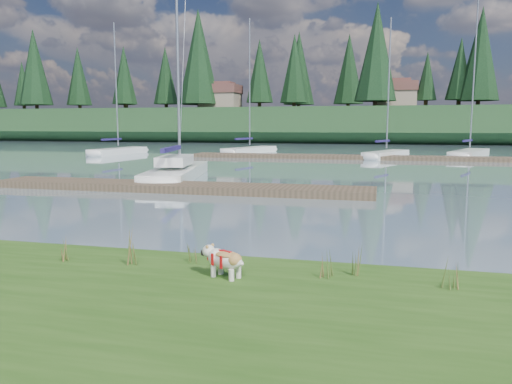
# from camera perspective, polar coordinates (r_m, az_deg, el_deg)

# --- Properties ---
(ground) EXTENTS (200.00, 200.00, 0.00)m
(ground) POSITION_cam_1_polar(r_m,az_deg,el_deg) (40.21, 8.20, 3.79)
(ground) COLOR #7E98A8
(ground) RESTS_ON ground
(ridge) EXTENTS (200.00, 20.00, 5.00)m
(ridge) POSITION_cam_1_polar(r_m,az_deg,el_deg) (83.01, 11.34, 7.43)
(ridge) COLOR #1A351A
(ridge) RESTS_ON ground
(bulldog) EXTENTS (0.79, 0.51, 0.47)m
(bulldog) POSITION_cam_1_polar(r_m,az_deg,el_deg) (7.77, -3.61, -7.62)
(bulldog) COLOR silver
(bulldog) RESTS_ON bank
(sailboat_main) EXTENTS (3.93, 9.94, 13.94)m
(sailboat_main) POSITION_cam_1_polar(r_m,az_deg,el_deg) (26.09, -8.72, 2.62)
(sailboat_main) COLOR silver
(sailboat_main) RESTS_ON ground
(dock_near) EXTENTS (16.00, 2.00, 0.30)m
(dock_near) POSITION_cam_1_polar(r_m,az_deg,el_deg) (20.73, -9.07, 0.57)
(dock_near) COLOR #4C3D2C
(dock_near) RESTS_ON ground
(dock_far) EXTENTS (26.00, 2.20, 0.30)m
(dock_far) POSITION_cam_1_polar(r_m,az_deg,el_deg) (40.04, 11.06, 3.93)
(dock_far) COLOR #4C3D2C
(dock_far) RESTS_ON ground
(sailboat_bg_0) EXTENTS (2.33, 8.24, 11.76)m
(sailboat_bg_0) POSITION_cam_1_polar(r_m,az_deg,el_deg) (47.94, -14.96, 4.61)
(sailboat_bg_0) COLOR silver
(sailboat_bg_0) RESTS_ON ground
(sailboat_bg_1) EXTENTS (4.02, 8.51, 12.47)m
(sailboat_bg_1) POSITION_cam_1_polar(r_m,az_deg,el_deg) (48.04, -0.26, 4.89)
(sailboat_bg_1) COLOR silver
(sailboat_bg_1) RESTS_ON ground
(sailboat_bg_2) EXTENTS (4.15, 7.39, 11.16)m
(sailboat_bg_2) POSITION_cam_1_polar(r_m,az_deg,el_deg) (42.52, 14.99, 4.26)
(sailboat_bg_2) COLOR silver
(sailboat_bg_2) RESTS_ON ground
(sailboat_bg_3) EXTENTS (4.77, 9.19, 13.27)m
(sailboat_bg_3) POSITION_cam_1_polar(r_m,az_deg,el_deg) (46.45, 23.40, 4.15)
(sailboat_bg_3) COLOR silver
(sailboat_bg_3) RESTS_ON ground
(weed_0) EXTENTS (0.17, 0.14, 0.72)m
(weed_0) POSITION_cam_1_polar(r_m,az_deg,el_deg) (8.69, -13.93, -6.11)
(weed_0) COLOR #475B23
(weed_0) RESTS_ON bank
(weed_1) EXTENTS (0.17, 0.14, 0.47)m
(weed_1) POSITION_cam_1_polar(r_m,az_deg,el_deg) (8.64, -7.31, -6.75)
(weed_1) COLOR #475B23
(weed_1) RESTS_ON bank
(weed_2) EXTENTS (0.17, 0.14, 0.60)m
(weed_2) POSITION_cam_1_polar(r_m,az_deg,el_deg) (7.96, 11.54, -7.68)
(weed_2) COLOR #475B23
(weed_2) RESTS_ON bank
(weed_3) EXTENTS (0.17, 0.14, 0.47)m
(weed_3) POSITION_cam_1_polar(r_m,az_deg,el_deg) (9.30, -20.94, -6.16)
(weed_3) COLOR #475B23
(weed_3) RESTS_ON bank
(weed_4) EXTENTS (0.17, 0.14, 0.46)m
(weed_4) POSITION_cam_1_polar(r_m,az_deg,el_deg) (7.85, 8.13, -8.25)
(weed_4) COLOR #475B23
(weed_4) RESTS_ON bank
(weed_5) EXTENTS (0.17, 0.14, 0.50)m
(weed_5) POSITION_cam_1_polar(r_m,az_deg,el_deg) (7.78, 21.48, -8.76)
(weed_5) COLOR #475B23
(weed_5) RESTS_ON bank
(mud_lip) EXTENTS (60.00, 0.50, 0.14)m
(mud_lip) POSITION_cam_1_polar(r_m,az_deg,el_deg) (9.63, -11.91, -8.26)
(mud_lip) COLOR #33281C
(mud_lip) RESTS_ON ground
(conifer_0) EXTENTS (5.72, 5.72, 14.15)m
(conifer_0) POSITION_cam_1_polar(r_m,az_deg,el_deg) (97.51, -23.98, 12.92)
(conifer_0) COLOR #382619
(conifer_0) RESTS_ON ridge
(conifer_1) EXTENTS (4.40, 4.40, 11.30)m
(conifer_1) POSITION_cam_1_polar(r_m,az_deg,el_deg) (92.55, -14.83, 12.78)
(conifer_1) COLOR #382619
(conifer_1) RESTS_ON ridge
(conifer_2) EXTENTS (6.60, 6.60, 16.05)m
(conifer_2) POSITION_cam_1_polar(r_m,az_deg,el_deg) (83.87, -6.58, 15.09)
(conifer_2) COLOR #382619
(conifer_2) RESTS_ON ridge
(conifer_3) EXTENTS (4.84, 4.84, 12.25)m
(conifer_3) POSITION_cam_1_polar(r_m,az_deg,el_deg) (83.60, 4.41, 13.90)
(conifer_3) COLOR #382619
(conifer_3) RESTS_ON ridge
(conifer_4) EXTENTS (6.16, 6.16, 15.10)m
(conifer_4) POSITION_cam_1_polar(r_m,az_deg,el_deg) (76.62, 13.61, 15.30)
(conifer_4) COLOR #382619
(conifer_4) RESTS_ON ridge
(conifer_5) EXTENTS (3.96, 3.96, 10.35)m
(conifer_5) POSITION_cam_1_polar(r_m,az_deg,el_deg) (81.05, 22.32, 12.91)
(conifer_5) COLOR #382619
(conifer_5) RESTS_ON ridge
(house_0) EXTENTS (6.30, 5.30, 4.65)m
(house_0) POSITION_cam_1_polar(r_m,az_deg,el_deg) (84.19, -4.08, 10.84)
(house_0) COLOR gray
(house_0) RESTS_ON ridge
(house_1) EXTENTS (6.30, 5.30, 4.65)m
(house_1) POSITION_cam_1_polar(r_m,az_deg,el_deg) (81.06, 15.67, 10.70)
(house_1) COLOR gray
(house_1) RESTS_ON ridge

